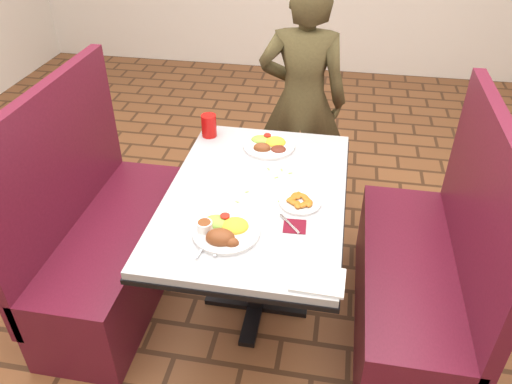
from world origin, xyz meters
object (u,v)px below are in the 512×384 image
near_dinner_plate (224,229)px  red_tumbler (209,126)px  far_dinner_plate (269,143)px  dining_table (256,209)px  booth_bench_left (107,242)px  plantain_plate (300,202)px  diner_person (302,102)px  booth_bench_right (420,281)px

near_dinner_plate → red_tumbler: 0.84m
near_dinner_plate → far_dinner_plate: bearing=84.7°
dining_table → booth_bench_left: bearing=180.0°
far_dinner_plate → plantain_plate: size_ratio=1.46×
dining_table → plantain_plate: (0.21, -0.06, 0.11)m
plantain_plate → dining_table: bearing=164.8°
dining_table → far_dinner_plate: far_dinner_plate is taller
dining_table → booth_bench_left: 0.86m
diner_person → plantain_plate: size_ratio=8.23×
far_dinner_plate → red_tumbler: bearing=168.9°
plantain_plate → red_tumbler: size_ratio=1.50×
far_dinner_plate → red_tumbler: size_ratio=2.18×
dining_table → plantain_plate: size_ratio=6.67×
booth_bench_left → diner_person: size_ratio=0.80×
booth_bench_right → red_tumbler: 1.33m
booth_bench_right → diner_person: 1.29m
diner_person → plantain_plate: (0.10, -1.06, 0.01)m
booth_bench_right → diner_person: bearing=124.5°
near_dinner_plate → far_dinner_plate: near_dinner_plate is taller
booth_bench_left → near_dinner_plate: bearing=-23.6°
diner_person → booth_bench_right: bearing=123.9°
booth_bench_right → far_dinner_plate: 1.01m
diner_person → plantain_plate: bearing=94.7°
dining_table → booth_bench_right: booth_bench_right is taller
booth_bench_right → diner_person: size_ratio=0.80×
dining_table → red_tumbler: (-0.34, 0.48, 0.16)m
dining_table → near_dinner_plate: bearing=-102.8°
near_dinner_plate → plantain_plate: 0.38m
near_dinner_plate → booth_bench_right: bearing=20.0°
dining_table → red_tumbler: 0.61m
near_dinner_plate → far_dinner_plate: (0.07, 0.73, -0.01)m
dining_table → near_dinner_plate: 0.35m
far_dinner_plate → plantain_plate: (0.21, -0.47, -0.01)m
dining_table → booth_bench_right: 0.86m
booth_bench_left → red_tumbler: booth_bench_left is taller
booth_bench_right → red_tumbler: (-1.14, 0.48, 0.48)m
diner_person → far_dinner_plate: bearing=78.7°
booth_bench_right → booth_bench_left: bearing=180.0°
red_tumbler → booth_bench_right: bearing=-22.9°
booth_bench_right → far_dinner_plate: (-0.80, 0.41, 0.44)m
dining_table → far_dinner_plate: bearing=90.6°
dining_table → booth_bench_left: booth_bench_left is taller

